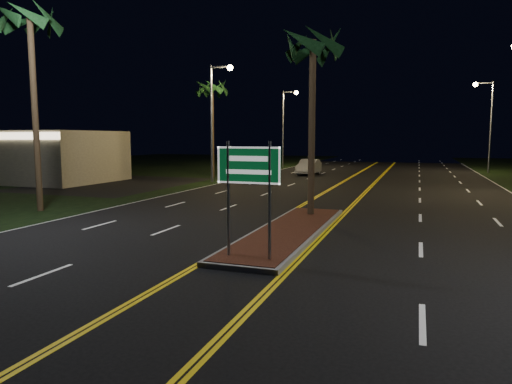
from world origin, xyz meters
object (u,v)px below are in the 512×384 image
at_px(streetlight_left_far, 286,120).
at_px(palm_left_far, 212,88).
at_px(car_far, 309,166).
at_px(palm_median, 313,45).
at_px(highway_sign, 249,176).
at_px(streetlight_right_far, 487,116).
at_px(streetlight_left_mid, 216,109).
at_px(median_island, 289,231).
at_px(car_near, 261,172).
at_px(palm_left_near, 30,22).
at_px(commercial_building, 23,156).

height_order(streetlight_left_far, palm_left_far, streetlight_left_far).
relative_size(palm_left_far, car_far, 1.71).
xyz_separation_m(palm_median, car_far, (-5.48, 23.41, -6.42)).
height_order(highway_sign, streetlight_right_far, streetlight_right_far).
xyz_separation_m(streetlight_left_far, car_far, (5.13, -10.09, -4.80)).
bearing_deg(streetlight_left_mid, highway_sign, -63.41).
xyz_separation_m(highway_sign, streetlight_left_far, (-10.61, 41.20, 3.25)).
distance_m(median_island, car_near, 19.38).
distance_m(streetlight_left_mid, palm_median, 17.25).
distance_m(streetlight_right_far, palm_left_far, 27.36).
xyz_separation_m(streetlight_left_mid, palm_left_near, (-1.89, -16.00, 3.02)).
bearing_deg(car_far, median_island, -77.70).
bearing_deg(commercial_building, palm_left_far, 31.25).
bearing_deg(streetlight_left_far, commercial_building, -122.65).
height_order(median_island, streetlight_left_mid, streetlight_left_mid).
relative_size(commercial_building, car_near, 3.16).
height_order(highway_sign, palm_left_near, palm_left_near).
bearing_deg(car_far, commercial_building, -145.06).
xyz_separation_m(commercial_building, palm_left_near, (13.50, -11.99, 6.68)).
bearing_deg(streetlight_right_far, palm_left_far, -149.12).
bearing_deg(streetlight_left_far, streetlight_right_far, -5.38).
bearing_deg(highway_sign, streetlight_left_mid, 116.59).
height_order(highway_sign, commercial_building, commercial_building).
bearing_deg(car_near, palm_left_near, -98.46).
bearing_deg(streetlight_left_mid, streetlight_right_far, 40.30).
distance_m(palm_median, palm_left_near, 12.82).
relative_size(streetlight_left_mid, streetlight_right_far, 1.00).
xyz_separation_m(highway_sign, palm_left_near, (-12.50, 5.20, 6.28)).
distance_m(highway_sign, palm_left_near, 14.92).
xyz_separation_m(commercial_building, streetlight_left_far, (15.39, 24.01, 3.65)).
distance_m(palm_median, palm_left_far, 21.69).
xyz_separation_m(palm_median, palm_left_far, (-12.80, 17.50, 0.47)).
bearing_deg(palm_left_far, palm_left_near, -89.14).
height_order(streetlight_left_far, palm_left_near, palm_left_near).
bearing_deg(car_far, highway_sign, -79.23).
xyz_separation_m(streetlight_left_far, palm_left_near, (-1.89, -36.00, 3.02)).
bearing_deg(streetlight_left_far, palm_left_far, -97.78).
relative_size(median_island, highway_sign, 3.20).
distance_m(highway_sign, commercial_building, 31.17).
relative_size(streetlight_left_mid, streetlight_left_far, 1.00).
bearing_deg(palm_left_far, commercial_building, -148.75).
distance_m(highway_sign, car_near, 23.37).
relative_size(commercial_building, palm_left_near, 1.53).
bearing_deg(highway_sign, car_near, 108.08).
bearing_deg(palm_left_near, streetlight_left_far, 87.00).
bearing_deg(highway_sign, palm_left_far, 116.92).
relative_size(palm_median, car_far, 1.61).
bearing_deg(palm_left_near, palm_median, 11.31).
bearing_deg(streetlight_right_far, streetlight_left_far, 174.62).
xyz_separation_m(highway_sign, car_far, (-5.48, 31.11, -1.54)).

